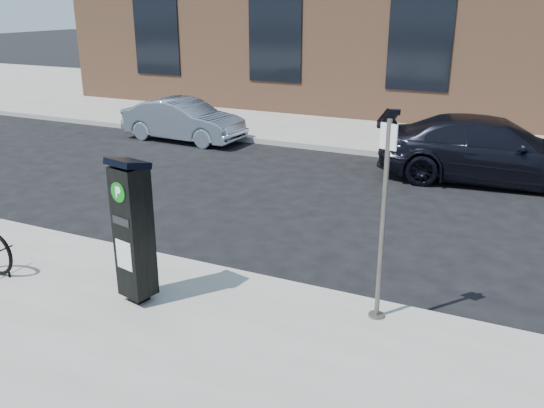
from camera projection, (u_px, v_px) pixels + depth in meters
The scene contains 8 objects.
ground at pixel (241, 281), 8.68m from camera, with size 120.00×120.00×0.00m, color black.
sidewalk_far at pixel (425, 116), 20.59m from camera, with size 60.00×12.00×0.15m, color gray.
curb_near at pixel (240, 277), 8.63m from camera, with size 60.00×0.12×0.16m, color #9E9B93.
curb_far at pixel (381, 154), 15.49m from camera, with size 60.00×0.12×0.16m, color #9E9B93.
parking_kiosk at pixel (133, 230), 7.47m from camera, with size 0.54×0.50×2.00m.
sign_pole at pixel (383, 224), 6.99m from camera, with size 0.22×0.21×2.57m.
car_silver at pixel (183, 120), 17.14m from camera, with size 1.31×3.76×1.24m, color #8596A9.
car_dark at pixel (491, 150), 13.21m from camera, with size 2.07×5.10×1.48m, color black.
Camera 1 is at (3.74, -6.85, 3.99)m, focal length 38.00 mm.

